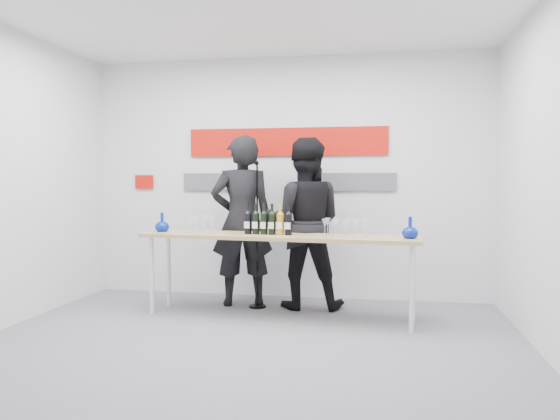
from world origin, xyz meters
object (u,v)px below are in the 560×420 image
Objects in this scene: mic_stand at (257,263)px; presenter_right at (304,223)px; presenter_left at (242,221)px; tasting_table at (278,241)px.

presenter_right is at bearing 27.60° from mic_stand.
tasting_table is at bearing 114.64° from presenter_left.
mic_stand is at bearing 133.83° from presenter_left.
mic_stand is (-0.33, 0.45, -0.31)m from tasting_table.
mic_stand is at bearing 6.28° from presenter_right.
presenter_right reaches higher than tasting_table.
mic_stand is (0.21, -0.10, -0.48)m from presenter_left.
mic_stand is (-0.52, -0.10, -0.46)m from presenter_right.
presenter_right is 1.15× the size of mic_stand.
presenter_left is 0.53m from mic_stand.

